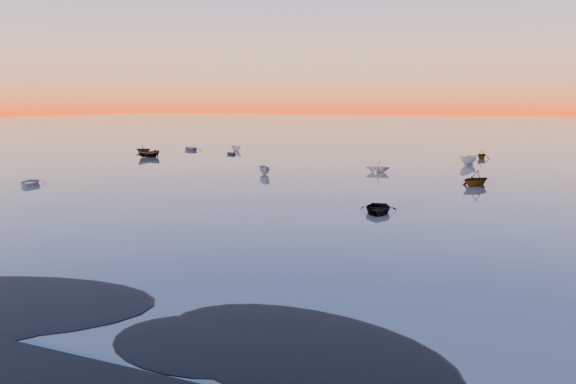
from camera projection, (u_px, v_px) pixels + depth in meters
The scene contains 4 objects.
ground at pixel (439, 148), 115.04m from camera, with size 600.00×600.00×0.00m, color #6A5F58.
mud_lobes at pixel (66, 326), 23.59m from camera, with size 140.00×6.00×0.07m, color black, non-canonical shape.
moored_fleet at pixel (382, 175), 72.49m from camera, with size 124.00×58.00×1.20m, color beige, non-canonical shape.
boat_near_left at pixel (30, 185), 63.78m from camera, with size 4.09×1.70×1.02m, color beige.
Camera 1 is at (17.53, -17.81, 9.31)m, focal length 35.00 mm.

